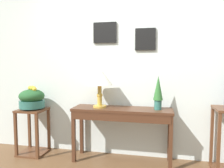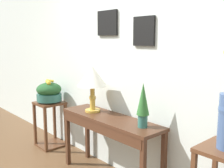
# 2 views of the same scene
# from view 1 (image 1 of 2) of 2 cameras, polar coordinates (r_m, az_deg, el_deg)

# --- Properties ---
(back_wall_with_art) EXTENTS (9.00, 0.13, 2.80)m
(back_wall_with_art) POSITION_cam_1_polar(r_m,az_deg,el_deg) (3.06, 5.85, 7.12)
(back_wall_with_art) COLOR silver
(back_wall_with_art) RESTS_ON ground
(console_table) EXTENTS (1.30, 0.37, 0.72)m
(console_table) POSITION_cam_1_polar(r_m,az_deg,el_deg) (2.86, 2.55, -8.53)
(console_table) COLOR #472819
(console_table) RESTS_ON ground
(table_lamp) EXTENTS (0.34, 0.34, 0.54)m
(table_lamp) POSITION_cam_1_polar(r_m,az_deg,el_deg) (2.87, -3.30, 1.68)
(table_lamp) COLOR gold
(table_lamp) RESTS_ON console_table
(potted_plant_on_console) EXTENTS (0.12, 0.12, 0.43)m
(potted_plant_on_console) POSITION_cam_1_polar(r_m,az_deg,el_deg) (2.80, 12.06, -1.87)
(potted_plant_on_console) COLOR #2D665B
(potted_plant_on_console) RESTS_ON console_table
(pedestal_stand_left) EXTENTS (0.37, 0.37, 0.66)m
(pedestal_stand_left) POSITION_cam_1_polar(r_m,az_deg,el_deg) (3.40, -20.11, -11.63)
(pedestal_stand_left) COLOR #56331E
(pedestal_stand_left) RESTS_ON ground
(planter_bowl_wide_left) EXTENTS (0.35, 0.35, 0.34)m
(planter_bowl_wide_left) POSITION_cam_1_polar(r_m,az_deg,el_deg) (3.30, -20.36, -3.64)
(planter_bowl_wide_left) COLOR #2D665B
(planter_bowl_wide_left) RESTS_ON pedestal_stand_left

